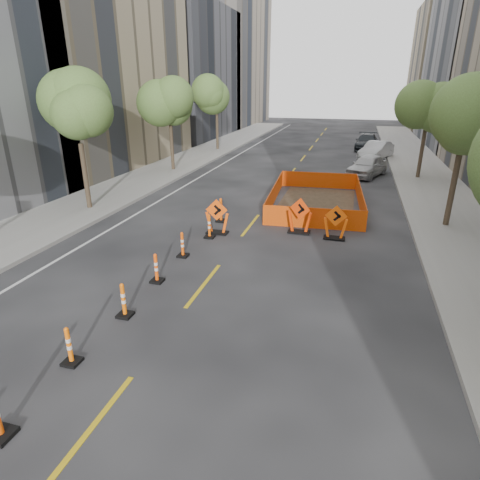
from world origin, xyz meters
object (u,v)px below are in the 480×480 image
(channelizer_2, at_px, (69,346))
(channelizer_5, at_px, (182,244))
(chevron_sign_left, at_px, (217,216))
(chevron_sign_center, at_px, (300,216))
(channelizer_4, at_px, (156,268))
(parked_car_mid, at_px, (376,151))
(channelizer_3, at_px, (123,300))
(channelizer_7, at_px, (221,210))
(chevron_sign_right, at_px, (336,222))
(parked_car_near, at_px, (367,166))
(channelizer_6, at_px, (209,226))
(parked_car_far, at_px, (367,142))

(channelizer_2, xyz_separation_m, channelizer_5, (0.02, 6.31, 0.00))
(chevron_sign_left, distance_m, chevron_sign_center, 3.50)
(channelizer_2, distance_m, channelizer_4, 4.21)
(channelizer_5, relative_size, parked_car_mid, 0.22)
(channelizer_2, height_order, channelizer_3, channelizer_3)
(chevron_sign_left, bearing_deg, channelizer_3, -101.51)
(channelizer_7, distance_m, chevron_sign_right, 5.26)
(channelizer_7, relative_size, parked_car_near, 0.26)
(channelizer_6, height_order, chevron_sign_left, chevron_sign_left)
(channelizer_3, distance_m, chevron_sign_center, 8.71)
(parked_car_near, bearing_deg, parked_car_mid, 105.10)
(parked_car_mid, distance_m, parked_car_far, 5.38)
(channelizer_3, height_order, channelizer_7, channelizer_7)
(parked_car_near, xyz_separation_m, parked_car_far, (0.08, 12.30, 0.00))
(channelizer_5, distance_m, parked_car_near, 17.50)
(channelizer_4, height_order, parked_car_mid, parked_car_mid)
(channelizer_5, height_order, channelizer_6, channelizer_6)
(channelizer_6, distance_m, chevron_sign_left, 0.64)
(channelizer_4, relative_size, parked_car_far, 0.20)
(channelizer_6, distance_m, channelizer_7, 2.11)
(chevron_sign_right, height_order, parked_car_near, parked_car_near)
(chevron_sign_left, bearing_deg, parked_car_near, 56.44)
(chevron_sign_left, relative_size, parked_car_near, 0.36)
(channelizer_3, relative_size, chevron_sign_left, 0.67)
(channelizer_7, height_order, chevron_sign_center, chevron_sign_center)
(channelizer_5, distance_m, channelizer_7, 4.21)
(channelizer_7, height_order, parked_car_near, parked_car_near)
(channelizer_2, xyz_separation_m, parked_car_mid, (7.46, 29.46, 0.26))
(channelizer_2, relative_size, channelizer_5, 1.00)
(channelizer_5, bearing_deg, channelizer_3, -88.65)
(channelizer_6, bearing_deg, chevron_sign_center, 24.39)
(channelizer_4, height_order, channelizer_5, channelizer_4)
(chevron_sign_right, relative_size, parked_car_far, 0.29)
(channelizer_2, relative_size, channelizer_6, 0.94)
(chevron_sign_center, bearing_deg, parked_car_far, 104.29)
(chevron_sign_left, distance_m, parked_car_far, 26.56)
(channelizer_3, xyz_separation_m, parked_car_far, (6.65, 32.68, 0.22))
(channelizer_6, xyz_separation_m, parked_car_near, (6.38, 14.07, 0.22))
(channelizer_4, bearing_deg, channelizer_6, 86.26)
(channelizer_4, height_order, chevron_sign_center, chevron_sign_center)
(channelizer_6, relative_size, channelizer_7, 0.91)
(channelizer_3, height_order, chevron_sign_right, chevron_sign_right)
(parked_car_mid, bearing_deg, channelizer_5, -86.05)
(channelizer_5, bearing_deg, channelizer_4, -89.72)
(chevron_sign_center, height_order, parked_car_mid, chevron_sign_center)
(channelizer_4, height_order, chevron_sign_left, chevron_sign_left)
(channelizer_7, relative_size, chevron_sign_left, 0.74)
(channelizer_4, distance_m, chevron_sign_left, 4.80)
(channelizer_3, xyz_separation_m, channelizer_7, (-0.01, 8.41, 0.05))
(channelizer_4, bearing_deg, channelizer_7, 89.29)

